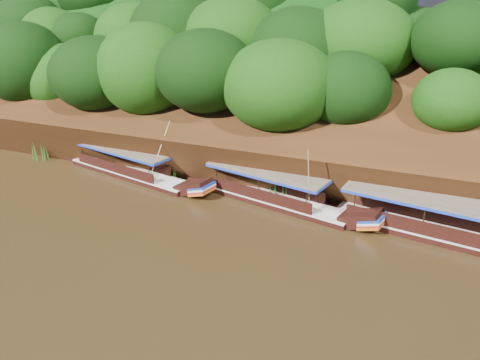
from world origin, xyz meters
name	(u,v)px	position (x,y,z in m)	size (l,w,h in m)	color
ground	(194,258)	(0.00, 0.00, 0.00)	(160.00, 160.00, 0.00)	black
riverbank	(303,123)	(-0.01, 22.73, 1.89)	(120.00, 30.06, 19.40)	#311B0B
boat_0	(453,233)	(13.32, 7.52, 0.55)	(15.24, 4.49, 6.18)	black
boat_1	(283,199)	(2.57, 8.32, 0.52)	(13.38, 4.70, 5.34)	black
boat_2	(136,172)	(-9.73, 8.83, 0.50)	(14.10, 4.74, 5.47)	black
reeds	(210,174)	(-3.61, 9.60, 0.93)	(48.64, 2.51, 2.07)	#2A6F1B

